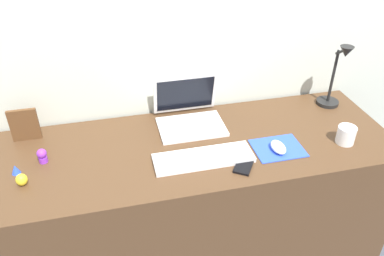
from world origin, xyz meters
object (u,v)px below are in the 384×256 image
at_px(mouse, 278,147).
at_px(toy_figurine_yellow, 22,180).
at_px(desk_lamp, 336,78).
at_px(cell_phone, 245,164).
at_px(keyboard, 203,158).
at_px(toy_figurine_blue, 15,169).
at_px(coffee_mug, 346,135).
at_px(picture_frame, 24,125).
at_px(toy_figurine_purple, 42,155).
at_px(laptop, 189,112).

height_order(mouse, toy_figurine_yellow, toy_figurine_yellow).
relative_size(mouse, desk_lamp, 0.29).
bearing_deg(toy_figurine_yellow, cell_phone, -5.71).
relative_size(keyboard, toy_figurine_blue, 10.60).
xyz_separation_m(desk_lamp, coffee_mug, (-0.10, -0.30, -0.12)).
bearing_deg(desk_lamp, picture_frame, 178.05).
xyz_separation_m(desk_lamp, toy_figurine_blue, (-1.47, -0.18, -0.14)).
height_order(mouse, toy_figurine_purple, toy_figurine_purple).
bearing_deg(picture_frame, desk_lamp, -1.95).
height_order(desk_lamp, picture_frame, desk_lamp).
relative_size(picture_frame, coffee_mug, 1.90).
bearing_deg(cell_phone, picture_frame, -170.79).
distance_m(coffee_mug, toy_figurine_yellow, 1.34).
relative_size(keyboard, toy_figurine_purple, 6.55).
distance_m(laptop, toy_figurine_yellow, 0.77).
bearing_deg(picture_frame, toy_figurine_yellow, -87.79).
relative_size(laptop, toy_figurine_purple, 4.80).
xyz_separation_m(keyboard, toy_figurine_yellow, (-0.70, 0.01, 0.01)).
bearing_deg(desk_lamp, coffee_mug, -108.45).
distance_m(mouse, coffee_mug, 0.31).
bearing_deg(cell_phone, toy_figurine_blue, -156.59).
relative_size(cell_phone, picture_frame, 0.85).
bearing_deg(toy_figurine_blue, cell_phone, -10.28).
bearing_deg(mouse, keyboard, 177.46).
bearing_deg(coffee_mug, toy_figurine_purple, 172.69).
distance_m(laptop, picture_frame, 0.72).
xyz_separation_m(coffee_mug, toy_figurine_blue, (-1.37, 0.11, -0.02)).
bearing_deg(cell_phone, coffee_mug, 39.48).
height_order(laptop, toy_figurine_purple, laptop).
distance_m(keyboard, picture_frame, 0.79).
height_order(laptop, toy_figurine_blue, laptop).
distance_m(coffee_mug, toy_figurine_blue, 1.37).
bearing_deg(toy_figurine_blue, toy_figurine_purple, 26.77).
height_order(desk_lamp, coffee_mug, desk_lamp).
relative_size(desk_lamp, toy_figurine_purple, 5.29).
relative_size(mouse, picture_frame, 0.64).
relative_size(laptop, mouse, 3.12).
distance_m(picture_frame, toy_figurine_yellow, 0.31).
bearing_deg(coffee_mug, mouse, 178.54).
xyz_separation_m(keyboard, picture_frame, (-0.72, 0.32, 0.06)).
relative_size(keyboard, mouse, 4.27).
distance_m(cell_phone, toy_figurine_blue, 0.90).
bearing_deg(toy_figurine_blue, keyboard, -7.01).
bearing_deg(coffee_mug, laptop, 152.74).
relative_size(mouse, toy_figurine_blue, 2.48).
height_order(toy_figurine_yellow, toy_figurine_purple, toy_figurine_purple).
relative_size(laptop, cell_phone, 2.34).
bearing_deg(desk_lamp, toy_figurine_yellow, -169.71).
xyz_separation_m(laptop, coffee_mug, (0.62, -0.32, -0.01)).
bearing_deg(laptop, coffee_mug, -27.26).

